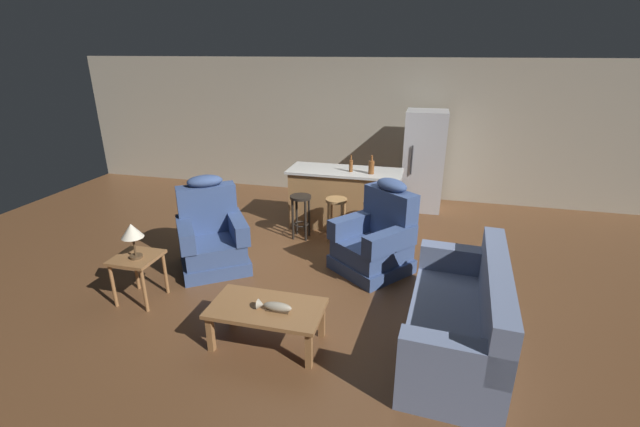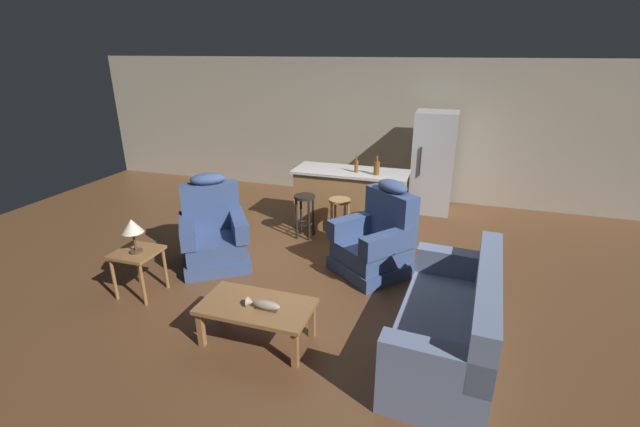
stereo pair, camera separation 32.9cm
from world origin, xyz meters
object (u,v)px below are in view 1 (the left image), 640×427
object	(u,v)px
coffee_table	(267,311)
couch	(462,320)
bar_stool_left	(301,209)
fish_figurine	(274,307)
recliner_near_lamp	(212,236)
kitchen_island	(345,198)
recliner_near_island	(377,239)
bottle_tall_green	(351,165)
table_lamp	(132,232)
bar_stool_middle	(337,212)
bar_stool_right	(374,215)
refrigerator	(423,161)
end_table	(137,264)
bottle_short_amber	(371,167)

from	to	relation	value
coffee_table	couch	world-z (taller)	couch
bar_stool_left	fish_figurine	bearing A→B (deg)	-78.85
recliner_near_lamp	kitchen_island	distance (m)	2.29
coffee_table	recliner_near_island	distance (m)	2.00
bottle_tall_green	table_lamp	bearing A→B (deg)	-125.05
bar_stool_left	bar_stool_middle	xyz separation A→B (m)	(0.55, 0.00, 0.00)
bar_stool_middle	bar_stool_right	distance (m)	0.55
couch	bottle_tall_green	size ratio (longest dim) A/B	7.47
recliner_near_island	table_lamp	world-z (taller)	recliner_near_island
kitchen_island	bar_stool_left	world-z (taller)	kitchen_island
couch	bar_stool_right	bearing A→B (deg)	-58.64
fish_figurine	couch	size ratio (longest dim) A/B	0.17
coffee_table	bar_stool_left	bearing A→B (deg)	99.23
fish_figurine	table_lamp	xyz separation A→B (m)	(-1.77, 0.40, 0.41)
bar_stool_left	bar_stool_right	bearing A→B (deg)	0.00
table_lamp	bottle_tall_green	bearing A→B (deg)	54.95
refrigerator	coffee_table	bearing A→B (deg)	-106.86
end_table	bottle_tall_green	world-z (taller)	bottle_tall_green
kitchen_island	couch	bearing A→B (deg)	-58.91
recliner_near_lamp	kitchen_island	world-z (taller)	recliner_near_lamp
end_table	refrigerator	xyz separation A→B (m)	(3.03, 3.98, 0.42)
recliner_near_island	bar_stool_left	bearing A→B (deg)	-81.50
bar_stool_left	table_lamp	bearing A→B (deg)	-120.16
end_table	bar_stool_right	xyz separation A→B (m)	(2.40, 2.15, 0.01)
fish_figurine	recliner_near_lamp	bearing A→B (deg)	134.50
refrigerator	fish_figurine	bearing A→B (deg)	-105.55
end_table	recliner_near_lamp	bearing A→B (deg)	67.56
recliner_near_island	table_lamp	size ratio (longest dim) A/B	2.93
kitchen_island	bar_stool_left	size ratio (longest dim) A/B	2.65
recliner_near_lamp	refrigerator	xyz separation A→B (m)	(2.62, 2.99, 0.46)
recliner_near_island	bottle_tall_green	distance (m)	1.54
refrigerator	bottle_short_amber	size ratio (longest dim) A/B	6.12
recliner_near_island	refrigerator	distance (m)	2.64
fish_figurine	refrigerator	xyz separation A→B (m)	(1.23, 4.41, 0.42)
refrigerator	kitchen_island	bearing A→B (deg)	-134.62
coffee_table	kitchen_island	bearing A→B (deg)	87.50
fish_figurine	table_lamp	distance (m)	1.86
recliner_near_island	bottle_short_amber	xyz separation A→B (m)	(-0.27, 1.24, 0.64)
table_lamp	bar_stool_middle	size ratio (longest dim) A/B	0.60
end_table	fish_figurine	bearing A→B (deg)	-13.39
couch	refrigerator	bearing A→B (deg)	-78.96
table_lamp	bar_stool_middle	distance (m)	2.87
kitchen_island	bar_stool_left	xyz separation A→B (m)	(-0.55, -0.63, -0.01)
fish_figurine	refrigerator	distance (m)	4.59
couch	bar_stool_middle	world-z (taller)	couch
table_lamp	refrigerator	world-z (taller)	refrigerator
recliner_near_lamp	bar_stool_right	world-z (taller)	recliner_near_lamp
table_lamp	kitchen_island	distance (m)	3.37
couch	bar_stool_middle	distance (m)	2.75
bottle_short_amber	recliner_near_lamp	bearing A→B (deg)	-138.02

